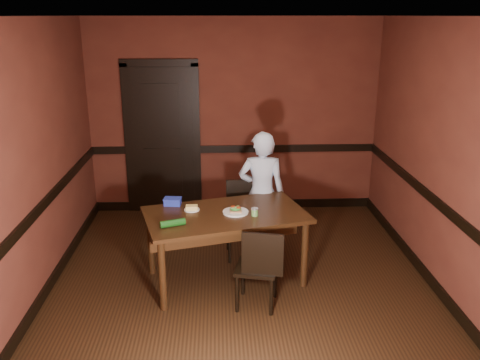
{
  "coord_description": "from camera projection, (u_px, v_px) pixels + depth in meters",
  "views": [
    {
      "loc": [
        -0.23,
        -4.74,
        2.71
      ],
      "look_at": [
        0.0,
        0.35,
        1.05
      ],
      "focal_mm": 38.0,
      "sensor_mm": 36.0,
      "label": 1
    }
  ],
  "objects": [
    {
      "name": "baseboard_right",
      "position": [
        427.0,
        276.0,
        5.42
      ],
      "size": [
        0.03,
        4.5,
        0.12
      ],
      "primitive_type": "cube",
      "color": "black",
      "rests_on": "ground"
    },
    {
      "name": "wall_right",
      "position": [
        443.0,
        159.0,
        5.02
      ],
      "size": [
        0.02,
        4.5,
        2.7
      ],
      "primitive_type": "cube",
      "color": "#542419",
      "rests_on": "ground"
    },
    {
      "name": "wall_front",
      "position": [
        261.0,
        274.0,
        2.79
      ],
      "size": [
        4.0,
        0.02,
        2.7
      ],
      "primitive_type": "cube",
      "color": "#542419",
      "rests_on": "ground"
    },
    {
      "name": "food_tub",
      "position": [
        173.0,
        201.0,
        5.44
      ],
      "size": [
        0.2,
        0.15,
        0.08
      ],
      "rotation": [
        0.0,
        0.0,
        -0.11
      ],
      "color": "#293BBB",
      "rests_on": "dining_table"
    },
    {
      "name": "floor",
      "position": [
        241.0,
        285.0,
        5.35
      ],
      "size": [
        4.0,
        4.5,
        0.01
      ],
      "primitive_type": "cube",
      "color": "black",
      "rests_on": "ground"
    },
    {
      "name": "dado_back",
      "position": [
        234.0,
        149.0,
        7.19
      ],
      "size": [
        4.0,
        0.03,
        0.1
      ],
      "primitive_type": "cube",
      "color": "black",
      "rests_on": "ground"
    },
    {
      "name": "dining_table",
      "position": [
        226.0,
        247.0,
        5.35
      ],
      "size": [
        1.81,
        1.31,
        0.76
      ],
      "primitive_type": "cube",
      "rotation": [
        0.0,
        0.0,
        0.26
      ],
      "color": "black",
      "rests_on": "floor"
    },
    {
      "name": "baseboard_back",
      "position": [
        234.0,
        204.0,
        7.45
      ],
      "size": [
        4.0,
        0.03,
        0.12
      ],
      "primitive_type": "cube",
      "color": "black",
      "rests_on": "ground"
    },
    {
      "name": "sandwich_plate",
      "position": [
        236.0,
        211.0,
        5.23
      ],
      "size": [
        0.27,
        0.27,
        0.07
      ],
      "rotation": [
        0.0,
        0.0,
        -0.04
      ],
      "color": "silver",
      "rests_on": "dining_table"
    },
    {
      "name": "sauce_jar",
      "position": [
        255.0,
        212.0,
        5.14
      ],
      "size": [
        0.07,
        0.07,
        0.08
      ],
      "rotation": [
        0.0,
        0.0,
        -0.09
      ],
      "color": "#5F9347",
      "rests_on": "dining_table"
    },
    {
      "name": "wall_left",
      "position": [
        33.0,
        164.0,
        4.84
      ],
      "size": [
        0.02,
        4.5,
        2.7
      ],
      "primitive_type": "cube",
      "color": "#542419",
      "rests_on": "ground"
    },
    {
      "name": "ceiling",
      "position": [
        242.0,
        16.0,
        4.51
      ],
      "size": [
        4.0,
        4.5,
        0.01
      ],
      "primitive_type": "cube",
      "color": "silver",
      "rests_on": "ground"
    },
    {
      "name": "wall_back",
      "position": [
        234.0,
        117.0,
        7.07
      ],
      "size": [
        4.0,
        0.02,
        2.7
      ],
      "primitive_type": "cube",
      "color": "#542419",
      "rests_on": "ground"
    },
    {
      "name": "person",
      "position": [
        262.0,
        194.0,
        5.88
      ],
      "size": [
        0.56,
        0.39,
        1.47
      ],
      "primitive_type": "imported",
      "rotation": [
        0.0,
        0.0,
        3.06
      ],
      "color": "silver",
      "rests_on": "floor"
    },
    {
      "name": "door",
      "position": [
        162.0,
        137.0,
        7.07
      ],
      "size": [
        1.05,
        0.07,
        2.2
      ],
      "color": "black",
      "rests_on": "ground"
    },
    {
      "name": "dado_right",
      "position": [
        436.0,
        202.0,
        5.15
      ],
      "size": [
        0.03,
        4.5,
        0.1
      ],
      "primitive_type": "cube",
      "color": "black",
      "rests_on": "ground"
    },
    {
      "name": "chair_far",
      "position": [
        244.0,
        221.0,
        5.87
      ],
      "size": [
        0.43,
        0.43,
        0.88
      ],
      "primitive_type": null,
      "rotation": [
        0.0,
        0.0,
        0.04
      ],
      "color": "black",
      "rests_on": "floor"
    },
    {
      "name": "wrapped_veg",
      "position": [
        173.0,
        223.0,
        4.89
      ],
      "size": [
        0.26,
        0.15,
        0.07
      ],
      "primitive_type": "cylinder",
      "rotation": [
        0.0,
        1.57,
        0.35
      ],
      "color": "#123F11",
      "rests_on": "dining_table"
    },
    {
      "name": "chair_near",
      "position": [
        257.0,
        266.0,
        4.87
      ],
      "size": [
        0.46,
        0.46,
        0.83
      ],
      "primitive_type": null,
      "rotation": [
        0.0,
        0.0,
        2.92
      ],
      "color": "black",
      "rests_on": "floor"
    },
    {
      "name": "dado_left",
      "position": [
        40.0,
        208.0,
        4.98
      ],
      "size": [
        0.03,
        4.5,
        0.1
      ],
      "primitive_type": "cube",
      "color": "black",
      "rests_on": "ground"
    },
    {
      "name": "baseboard_left",
      "position": [
        50.0,
        284.0,
        5.24
      ],
      "size": [
        0.03,
        4.5,
        0.12
      ],
      "primitive_type": "cube",
      "color": "black",
      "rests_on": "ground"
    },
    {
      "name": "cheese_saucer",
      "position": [
        192.0,
        208.0,
        5.3
      ],
      "size": [
        0.16,
        0.16,
        0.05
      ],
      "rotation": [
        0.0,
        0.0,
        -0.35
      ],
      "color": "silver",
      "rests_on": "dining_table"
    }
  ]
}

